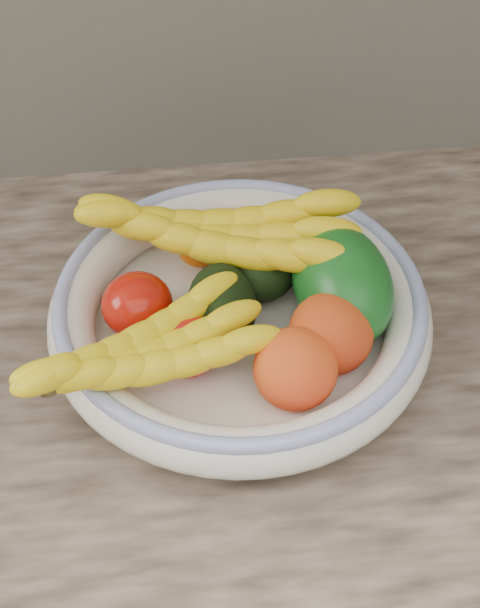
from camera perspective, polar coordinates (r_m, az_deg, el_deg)
name	(u,v)px	position (r m, az deg, el deg)	size (l,w,h in m)	color
kitchen_counter	(238,529)	(1.27, -0.13, -14.93)	(2.44, 0.66, 1.40)	brown
fruit_bowl	(240,312)	(0.86, 0.00, -0.53)	(0.39, 0.39, 0.08)	silver
clementine_back_left	(200,245)	(0.93, -2.73, 4.02)	(0.05, 0.05, 0.05)	orange
clementine_back_right	(258,232)	(0.94, 1.19, 4.90)	(0.05, 0.05, 0.05)	#EE6205
clementine_back_mid	(240,259)	(0.91, -0.03, 3.07)	(0.05, 0.05, 0.04)	#E56304
clementine_extra	(199,245)	(0.93, -2.78, 3.98)	(0.05, 0.05, 0.04)	#F26005
tomato_left	(137,305)	(0.86, -6.92, -0.07)	(0.07, 0.07, 0.07)	#B91309
tomato_near_left	(187,346)	(0.81, -3.61, -2.82)	(0.07, 0.07, 0.06)	red
avocado_center	(222,305)	(0.85, -1.24, -0.09)	(0.07, 0.10, 0.07)	black
avocado_right	(269,267)	(0.89, 1.95, 2.54)	(0.06, 0.09, 0.06)	black
green_mango	(342,284)	(0.86, 6.87, 1.35)	(0.09, 0.15, 0.10)	#0E4C14
peach_front	(295,369)	(0.79, 3.76, -4.38)	(0.08, 0.08, 0.08)	orange
peach_right	(331,334)	(0.82, 6.15, -1.99)	(0.08, 0.08, 0.08)	orange
banana_bunch_back	(217,239)	(0.88, -1.58, 4.40)	(0.31, 0.11, 0.09)	yellow
banana_bunch_front	(145,358)	(0.78, -6.44, -3.61)	(0.26, 0.11, 0.07)	yellow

